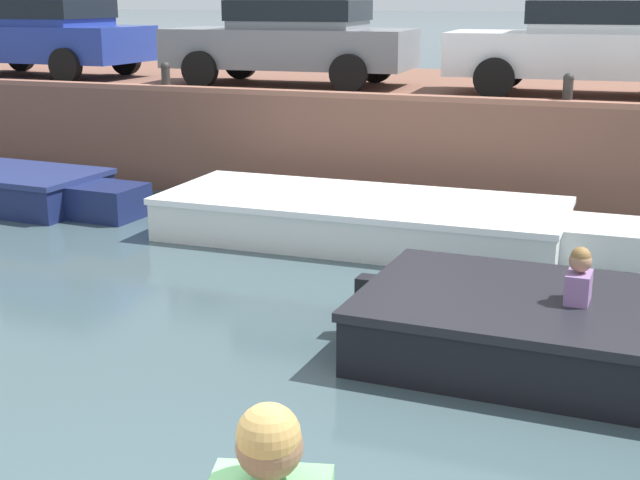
{
  "coord_description": "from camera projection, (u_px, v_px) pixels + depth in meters",
  "views": [
    {
      "loc": [
        2.19,
        -2.68,
        3.08
      ],
      "look_at": [
        -0.07,
        3.47,
        1.29
      ],
      "focal_mm": 50.0,
      "sensor_mm": 36.0,
      "label": 1
    }
  ],
  "objects": [
    {
      "name": "ground_plane",
      "position": [
        381.0,
        333.0,
        8.45
      ],
      "size": [
        400.0,
        400.0,
        0.0
      ],
      "primitive_type": "plane",
      "color": "#3D5156"
    },
    {
      "name": "far_quay_wall",
      "position": [
        512.0,
        132.0,
        15.43
      ],
      "size": [
        60.0,
        6.0,
        1.63
      ],
      "primitive_type": "cube",
      "color": "brown",
      "rests_on": "ground"
    },
    {
      "name": "far_wall_coping",
      "position": [
        484.0,
        100.0,
        12.6
      ],
      "size": [
        60.0,
        0.24,
        0.08
      ],
      "primitive_type": "cube",
      "color": "#925F4C",
      "rests_on": "far_quay_wall"
    },
    {
      "name": "boat_moored_central_white",
      "position": [
        380.0,
        221.0,
        11.51
      ],
      "size": [
        6.23,
        2.11,
        0.57
      ],
      "color": "white",
      "rests_on": "ground"
    },
    {
      "name": "car_leftmost_blue",
      "position": [
        42.0,
        31.0,
        16.64
      ],
      "size": [
        4.14,
        2.13,
        1.54
      ],
      "color": "#233893",
      "rests_on": "far_quay_wall"
    },
    {
      "name": "car_left_inner_grey",
      "position": [
        294.0,
        34.0,
        14.96
      ],
      "size": [
        4.19,
        2.08,
        1.54
      ],
      "color": "slate",
      "rests_on": "far_quay_wall"
    },
    {
      "name": "car_centre_white",
      "position": [
        595.0,
        39.0,
        13.34
      ],
      "size": [
        4.26,
        2.07,
        1.54
      ],
      "color": "white",
      "rests_on": "far_quay_wall"
    },
    {
      "name": "mooring_bollard_west",
      "position": [
        166.0,
        75.0,
        14.39
      ],
      "size": [
        0.15,
        0.15,
        0.45
      ],
      "color": "#2D2B28",
      "rests_on": "far_quay_wall"
    },
    {
      "name": "mooring_bollard_mid",
      "position": [
        568.0,
        88.0,
        12.29
      ],
      "size": [
        0.15,
        0.15,
        0.45
      ],
      "color": "#2D2B28",
      "rests_on": "far_quay_wall"
    }
  ]
}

